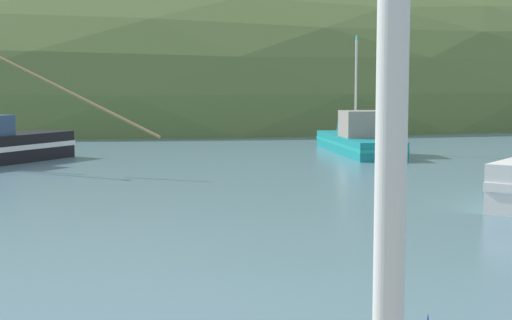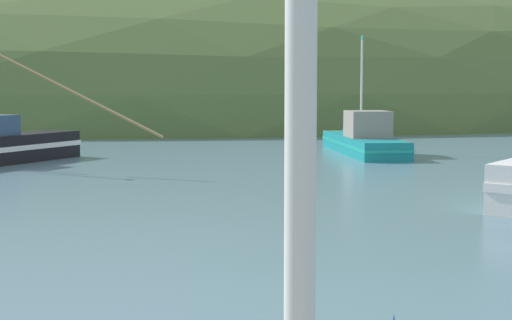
{
  "view_description": "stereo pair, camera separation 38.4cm",
  "coord_description": "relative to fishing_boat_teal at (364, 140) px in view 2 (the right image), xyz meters",
  "views": [
    {
      "loc": [
        -0.53,
        4.69,
        3.79
      ],
      "look_at": [
        1.15,
        28.79,
        1.4
      ],
      "focal_mm": 53.74,
      "sensor_mm": 36.0,
      "label": 1
    },
    {
      "loc": [
        -0.14,
        4.66,
        3.79
      ],
      "look_at": [
        1.15,
        28.79,
        1.4
      ],
      "focal_mm": 53.74,
      "sensor_mm": 36.0,
      "label": 2
    }
  ],
  "objects": [
    {
      "name": "fishing_boat_teal",
      "position": [
        0.0,
        0.0,
        0.0
      ],
      "size": [
        3.08,
        10.54,
        6.49
      ],
      "rotation": [
        0.0,
        0.0,
        1.63
      ],
      "color": "#147F84",
      "rests_on": "ground"
    },
    {
      "name": "hill_mid_right",
      "position": [
        -33.24,
        136.79,
        -0.73
      ],
      "size": [
        183.9,
        147.12,
        58.25
      ],
      "primitive_type": "ellipsoid",
      "color": "#47703D",
      "rests_on": "ground"
    },
    {
      "name": "hill_far_left",
      "position": [
        -22.37,
        96.27,
        -0.73
      ],
      "size": [
        212.63,
        170.11,
        46.31
      ],
      "primitive_type": "ellipsoid",
      "color": "#516B38",
      "rests_on": "ground"
    },
    {
      "name": "hill_far_right",
      "position": [
        36.63,
        149.27,
        -0.73
      ],
      "size": [
        205.53,
        164.42,
        104.36
      ],
      "primitive_type": "ellipsoid",
      "color": "#386633",
      "rests_on": "ground"
    }
  ]
}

